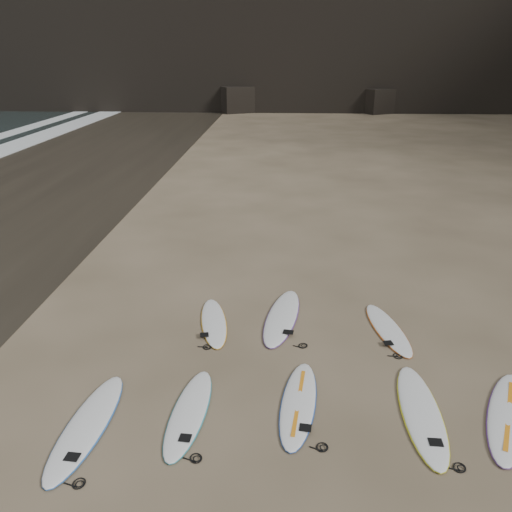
% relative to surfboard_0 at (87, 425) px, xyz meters
% --- Properties ---
extents(ground, '(240.00, 240.00, 0.00)m').
position_rel_surfboard_0_xyz_m(ground, '(4.32, 0.75, -0.05)').
color(ground, '#897559').
rests_on(ground, ground).
extents(surfboard_0, '(0.83, 2.70, 0.10)m').
position_rel_surfboard_0_xyz_m(surfboard_0, '(0.00, 0.00, 0.00)').
color(surfboard_0, white).
rests_on(surfboard_0, ground).
extents(surfboard_1, '(0.76, 2.40, 0.08)m').
position_rel_surfboard_0_xyz_m(surfboard_1, '(1.63, 0.41, -0.01)').
color(surfboard_1, white).
rests_on(surfboard_1, ground).
extents(surfboard_2, '(0.90, 2.47, 0.09)m').
position_rel_surfboard_0_xyz_m(surfboard_2, '(3.51, 0.74, -0.00)').
color(surfboard_2, white).
rests_on(surfboard_2, ground).
extents(surfboard_3, '(0.74, 2.69, 0.10)m').
position_rel_surfboard_0_xyz_m(surfboard_3, '(5.60, 0.59, 0.00)').
color(surfboard_3, white).
rests_on(surfboard_3, ground).
extents(surfboard_4, '(1.67, 2.63, 0.09)m').
position_rel_surfboard_0_xyz_m(surfboard_4, '(7.05, 0.58, -0.00)').
color(surfboard_4, white).
rests_on(surfboard_4, ground).
extents(surfboard_5, '(0.97, 2.32, 0.08)m').
position_rel_surfboard_0_xyz_m(surfboard_5, '(1.66, 3.47, -0.01)').
color(surfboard_5, white).
rests_on(surfboard_5, ground).
extents(surfboard_6, '(1.14, 2.82, 0.10)m').
position_rel_surfboard_0_xyz_m(surfboard_6, '(3.21, 3.79, 0.00)').
color(surfboard_6, white).
rests_on(surfboard_6, ground).
extents(surfboard_7, '(0.97, 2.37, 0.08)m').
position_rel_surfboard_0_xyz_m(surfboard_7, '(5.57, 3.35, -0.01)').
color(surfboard_7, white).
rests_on(surfboard_7, ground).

